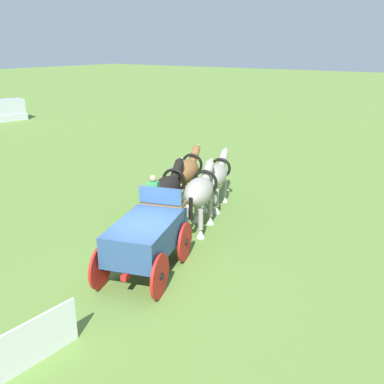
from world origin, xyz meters
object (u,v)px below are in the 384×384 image
(draft_horse_rear_off, at_px, (200,192))
(draft_horse_lead_near, at_px, (187,172))
(draft_horse_rear_near, at_px, (167,190))
(draft_horse_lead_off, at_px, (216,176))
(show_wagon, at_px, (146,236))

(draft_horse_rear_off, xyz_separation_m, draft_horse_lead_near, (2.07, 2.05, -0.04))
(draft_horse_rear_near, height_order, draft_horse_lead_off, draft_horse_rear_near)
(draft_horse_lead_off, bearing_deg, draft_horse_rear_near, 171.70)
(draft_horse_rear_near, xyz_separation_m, draft_horse_lead_near, (2.47, 0.81, 0.01))
(show_wagon, relative_size, draft_horse_rear_off, 1.99)
(draft_horse_rear_near, distance_m, draft_horse_rear_off, 1.30)
(draft_horse_lead_near, height_order, draft_horse_lead_off, draft_horse_lead_near)
(draft_horse_rear_near, xyz_separation_m, draft_horse_lead_off, (2.89, -0.42, -0.07))
(draft_horse_lead_near, xyz_separation_m, draft_horse_lead_off, (0.42, -1.23, -0.09))
(draft_horse_lead_off, bearing_deg, draft_horse_rear_off, -161.85)
(draft_horse_lead_off, bearing_deg, draft_horse_lead_near, 108.71)
(draft_horse_rear_off, relative_size, draft_horse_lead_off, 0.95)
(draft_horse_rear_near, bearing_deg, draft_horse_rear_off, -72.01)
(draft_horse_rear_near, bearing_deg, draft_horse_lead_off, -8.30)
(show_wagon, distance_m, draft_horse_rear_off, 3.67)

